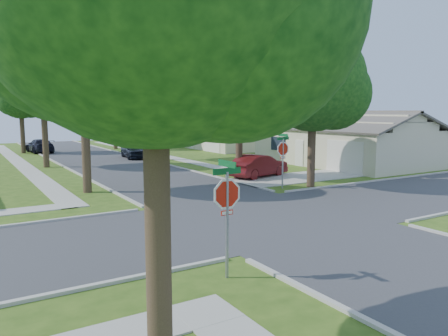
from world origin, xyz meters
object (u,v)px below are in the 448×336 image
stop_sign_sw (227,199)px  house_ne_far (225,135)px  tree_w_mid (43,79)px  tree_w_near (84,72)px  tree_e_mid (162,86)px  stop_sign_ne (283,151)px  tree_w_far (21,98)px  tree_ne_corner (314,85)px  car_curb_west (40,146)px  tree_e_far (114,95)px  house_ne_near (343,145)px  car_driveway (259,166)px  car_curb_east (134,149)px  tree_e_near (240,87)px

stop_sign_sw → house_ne_far: house_ne_far is taller
tree_w_mid → tree_w_near: bearing=-90.0°
tree_e_mid → tree_w_near: bearing=-128.1°
stop_sign_ne → stop_sign_sw: bearing=-135.0°
tree_w_far → tree_ne_corner: size_ratio=0.93×
tree_e_mid → house_ne_far: tree_e_mid is taller
stop_sign_ne → tree_e_mid: size_ratio=0.32×
stop_sign_ne → car_curb_west: bearing=105.3°
tree_e_far → tree_w_near: (-9.40, -25.00, 0.14)m
tree_e_mid → house_ne_near: tree_e_mid is taller
tree_w_near → car_driveway: 11.93m
tree_e_mid → car_curb_east: bearing=119.2°
tree_e_near → tree_e_mid: size_ratio=0.90×
stop_sign_sw → tree_e_far: bearing=76.3°
stop_sign_sw → house_ne_far: bearing=58.4°
tree_w_far → tree_ne_corner: 31.77m
car_curb_east → car_curb_west: (-6.40, 9.86, -0.08)m
tree_ne_corner → car_curb_east: tree_ne_corner is taller
car_curb_west → car_curb_east: bearing=118.4°
car_driveway → stop_sign_sw: bearing=125.4°
tree_w_far → house_ne_far: tree_w_far is taller
house_ne_near → house_ne_far: (0.00, 18.00, 0.00)m
tree_w_far → house_ne_near: (20.64, -23.01, -3.99)m
house_ne_near → stop_sign_ne: bearing=-150.9°
tree_e_mid → house_ne_near: (11.23, -10.01, -4.74)m
tree_ne_corner → tree_e_near: bearing=108.5°
house_ne_far → car_driveway: house_ne_far is taller
tree_w_mid → house_ne_near: tree_w_mid is taller
tree_e_far → tree_ne_corner: (1.61, -29.80, -0.39)m
tree_ne_corner → house_ne_near: tree_ne_corner is taller
tree_e_mid → stop_sign_ne: bearing=-90.2°
car_curb_west → house_ne_near: bearing=125.7°
tree_w_mid → stop_sign_ne: bearing=-60.2°
house_ne_near → tree_w_mid: bearing=154.1°
tree_e_near → tree_e_mid: 12.02m
tree_ne_corner → house_ne_near: 12.47m
tree_e_near → tree_e_mid: (0.01, 12.00, 0.61)m
tree_e_near → car_curb_west: (-7.95, 24.65, -4.94)m
tree_w_near → car_curb_east: 17.57m
tree_e_near → tree_ne_corner: size_ratio=0.96×
stop_sign_ne → tree_e_mid: (0.06, 16.31, 4.22)m
tree_e_far → house_ne_near: bearing=-64.0°
tree_e_far → car_curb_east: size_ratio=1.91×
tree_ne_corner → car_curb_east: 20.42m
tree_e_far → house_ne_far: bearing=-24.0°
tree_e_far → tree_w_near: 26.71m
tree_ne_corner → car_driveway: size_ratio=1.96×
tree_e_far → car_curb_east: tree_e_far is taller
tree_e_far → tree_w_mid: (-9.39, -13.00, 0.51)m
house_ne_near → tree_e_near: bearing=-170.0°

